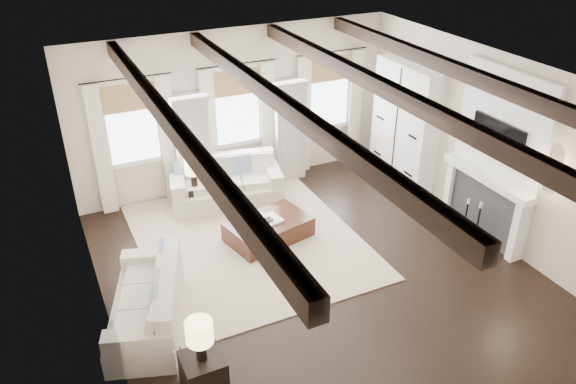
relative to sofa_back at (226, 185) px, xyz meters
name	(u,v)px	position (x,y,z in m)	size (l,w,h in m)	color
ground	(326,281)	(0.53, -3.08, -0.37)	(7.50, 7.50, 0.00)	black
room_shell	(344,143)	(1.28, -2.19, 1.52)	(6.54, 7.54, 3.22)	beige
area_rug	(249,240)	(-0.13, -1.49, -0.36)	(3.63, 4.24, 0.02)	#BCA891
sofa_back	(226,185)	(0.00, 0.00, 0.00)	(2.26, 1.39, 0.90)	beige
sofa_left	(151,305)	(-2.16, -2.88, -0.02)	(1.50, 2.19, 0.86)	beige
ottoman	(269,230)	(0.21, -1.58, -0.18)	(1.41, 0.88, 0.37)	black
tray	(266,221)	(0.16, -1.60, 0.02)	(0.50, 0.38, 0.04)	white
book_lower	(264,220)	(0.12, -1.62, 0.06)	(0.26, 0.20, 0.04)	#262628
book_upper	(261,217)	(0.09, -1.55, 0.10)	(0.22, 0.17, 0.03)	beige
side_table_front	(204,373)	(-1.86, -4.31, -0.11)	(0.50, 0.50, 0.50)	black
lamp_front	(200,334)	(-1.86, -4.31, 0.52)	(0.33, 0.33, 0.57)	black
side_table_back	(196,198)	(-0.64, -0.09, -0.10)	(0.35, 0.35, 0.53)	black
lamp_back	(193,168)	(-0.64, -0.09, 0.54)	(0.32, 0.32, 0.55)	black
candlestick_near	(477,226)	(3.43, -3.22, -0.04)	(0.16, 0.16, 0.79)	black
candlestick_far	(465,219)	(3.43, -2.92, -0.07)	(0.14, 0.14, 0.70)	black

